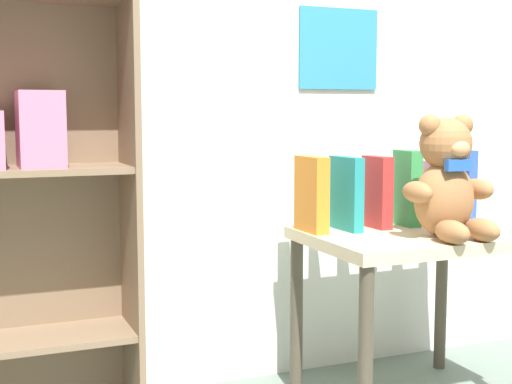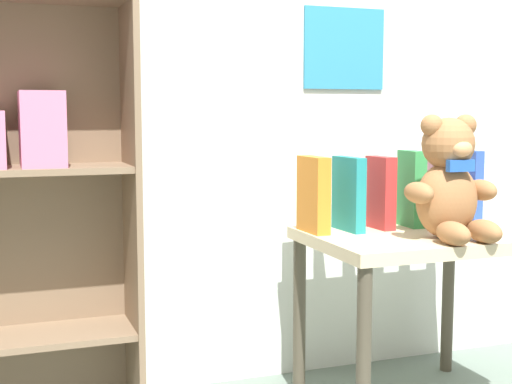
# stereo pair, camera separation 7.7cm
# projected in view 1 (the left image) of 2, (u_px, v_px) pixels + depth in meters

# --- Properties ---
(bookshelf_side) EXTENTS (0.65, 0.25, 1.45)m
(bookshelf_side) POSITION_uv_depth(u_px,v_px,m) (10.00, 130.00, 1.90)
(bookshelf_side) COLOR #7F664C
(bookshelf_side) RESTS_ON ground_plane
(display_table) EXTENTS (0.61, 0.48, 0.53)m
(display_table) POSITION_uv_depth(u_px,v_px,m) (410.00, 258.00, 2.13)
(display_table) COLOR beige
(display_table) RESTS_ON ground_plane
(teddy_bear) EXTENTS (0.27, 0.24, 0.35)m
(teddy_bear) POSITION_uv_depth(u_px,v_px,m) (447.00, 182.00, 2.01)
(teddy_bear) COLOR #99663D
(teddy_bear) RESTS_ON display_table
(book_standing_orange) EXTENTS (0.05, 0.14, 0.22)m
(book_standing_orange) POSITION_uv_depth(u_px,v_px,m) (312.00, 194.00, 2.10)
(book_standing_orange) COLOR orange
(book_standing_orange) RESTS_ON display_table
(book_standing_teal) EXTENTS (0.04, 0.15, 0.22)m
(book_standing_teal) POSITION_uv_depth(u_px,v_px,m) (346.00, 194.00, 2.14)
(book_standing_teal) COLOR teal
(book_standing_teal) RESTS_ON display_table
(book_standing_red) EXTENTS (0.04, 0.12, 0.22)m
(book_standing_red) POSITION_uv_depth(u_px,v_px,m) (377.00, 192.00, 2.18)
(book_standing_red) COLOR red
(book_standing_red) RESTS_ON display_table
(book_standing_green) EXTENTS (0.05, 0.11, 0.24)m
(book_standing_green) POSITION_uv_depth(u_px,v_px,m) (407.00, 188.00, 2.22)
(book_standing_green) COLOR #33934C
(book_standing_green) RESTS_ON display_table
(book_standing_pink) EXTENTS (0.04, 0.13, 0.20)m
(book_standing_pink) POSITION_uv_depth(u_px,v_px,m) (437.00, 193.00, 2.26)
(book_standing_pink) COLOR #D17093
(book_standing_pink) RESTS_ON display_table
(book_standing_blue) EXTENTS (0.04, 0.12, 0.23)m
(book_standing_blue) POSITION_uv_depth(u_px,v_px,m) (462.00, 185.00, 2.32)
(book_standing_blue) COLOR #2D51B7
(book_standing_blue) RESTS_ON display_table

